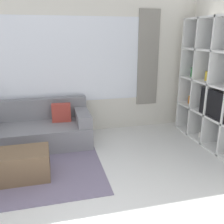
% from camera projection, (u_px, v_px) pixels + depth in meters
% --- Properties ---
extents(wall_back, '(6.35, 0.11, 2.70)m').
position_uv_depth(wall_back, '(70.00, 65.00, 4.79)').
color(wall_back, silver).
rests_on(wall_back, ground_plane).
extents(area_rug, '(2.91, 1.64, 0.01)m').
position_uv_depth(area_rug, '(1.00, 176.00, 3.54)').
color(area_rug, slate).
rests_on(area_rug, ground_plane).
extents(couch_main, '(1.88, 0.92, 0.77)m').
position_uv_depth(couch_main, '(38.00, 130.00, 4.50)').
color(couch_main, gray).
rests_on(couch_main, ground_plane).
extents(ottoman, '(0.72, 0.48, 0.41)m').
position_uv_depth(ottoman, '(23.00, 165.00, 3.44)').
color(ottoman, brown).
rests_on(ottoman, ground_plane).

